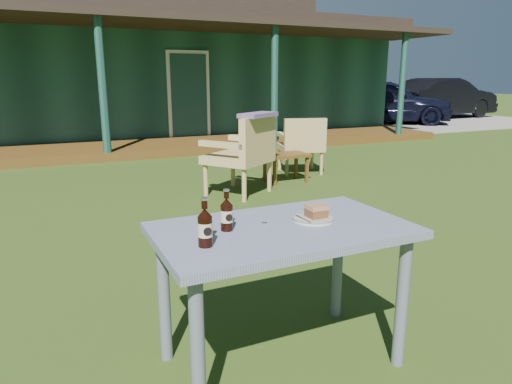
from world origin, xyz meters
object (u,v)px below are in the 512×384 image
plate (313,218)px  cola_bottle_near (227,214)px  cafe_table (283,246)px  car_far (442,98)px  armchair_right (302,142)px  car_near (383,101)px  cake_slice (316,211)px  cola_bottle_far (205,227)px  side_table (286,158)px  armchair_left (244,151)px

plate → cola_bottle_near: (-0.44, 0.03, 0.07)m
cafe_table → cola_bottle_near: bearing=167.4°
car_far → armchair_right: (-9.82, -6.60, -0.24)m
cafe_table → plate: size_ratio=5.88×
car_near → armchair_right: car_near is taller
cafe_table → car_far: bearing=40.8°
cola_bottle_near → armchair_right: size_ratio=0.23×
cake_slice → cola_bottle_far: cola_bottle_far is taller
cake_slice → cafe_table: bearing=-172.5°
side_table → cake_slice: bearing=-116.7°
car_far → cake_slice: (-12.14, -10.64, 0.05)m
cola_bottle_near → side_table: 4.29m
cake_slice → armchair_left: size_ratio=0.10×
plate → armchair_left: bearing=72.2°
car_far → armchair_left: 13.37m
cafe_table → side_table: cafe_table is taller
car_far → plate: size_ratio=21.42×
cola_bottle_far → armchair_right: bearing=54.8°
cake_slice → plate: bearing=-179.8°
cafe_table → car_near: bearing=47.9°
cake_slice → armchair_left: (1.02, 3.23, -0.22)m
cafe_table → armchair_left: size_ratio=1.24×
car_near → side_table: (-6.97, -6.30, -0.38)m
car_near → side_table: car_near is taller
cola_bottle_far → cola_bottle_near: bearing=44.7°
cafe_table → armchair_left: (1.22, 3.25, -0.08)m
car_near → cake_slice: car_near is taller
car_far → cola_bottle_far: bearing=125.9°
cake_slice → cola_bottle_near: bearing=176.1°
cola_bottle_far → armchair_right: (2.94, 4.17, -0.33)m
car_far → cake_slice: bearing=127.0°
car_far → armchair_left: size_ratio=4.52×
cafe_table → cake_slice: cake_slice is taller
cola_bottle_far → cafe_table: bearing=13.0°
car_far → cola_bottle_far: car_far is taller
cake_slice → cola_bottle_far: bearing=-168.7°
cafe_table → armchair_right: 4.80m
cola_bottle_near → car_near: bearing=46.9°
cake_slice → car_near: bearing=48.5°
cafe_table → side_table: (2.02, 3.66, -0.28)m
cola_bottle_far → side_table: cola_bottle_far is taller
armchair_left → armchair_right: 1.54m
armchair_left → side_table: 0.92m
armchair_right → car_near: bearing=42.3°
car_far → armchair_left: (-11.12, -7.42, -0.18)m
cafe_table → plate: bearing=8.2°
car_far → cola_bottle_near: (-12.61, -10.61, 0.08)m
car_near → cola_bottle_near: 13.55m
cake_slice → side_table: bearing=63.3°
cake_slice → car_far: bearing=41.2°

